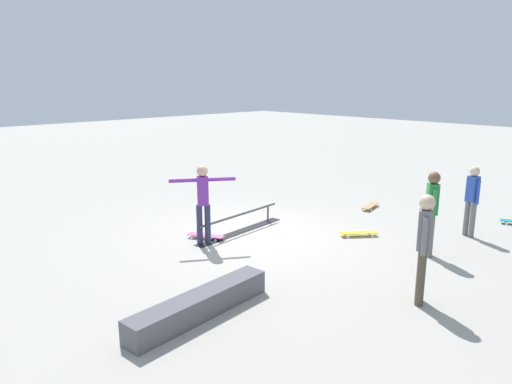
{
  "coord_description": "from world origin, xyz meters",
  "views": [
    {
      "loc": [
        6.71,
        7.13,
        3.31
      ],
      "look_at": [
        -0.01,
        0.13,
        1.0
      ],
      "focal_mm": 33.13,
      "sensor_mm": 36.0,
      "label": 1
    }
  ],
  "objects_px": {
    "skate_ledge": "(200,305)",
    "skateboard_main": "(206,236)",
    "loose_skateboard_natural": "(370,206)",
    "bystander_grey_shirt": "(424,243)",
    "bystander_green_shirt": "(431,209)",
    "grind_rail": "(241,224)",
    "skater_main": "(203,199)",
    "bystander_blue_shirt": "(472,197)",
    "loose_skateboard_yellow": "(359,233)"
  },
  "relations": [
    {
      "from": "skater_main",
      "to": "loose_skateboard_natural",
      "type": "height_order",
      "value": "skater_main"
    },
    {
      "from": "skater_main",
      "to": "bystander_grey_shirt",
      "type": "relative_size",
      "value": 0.98
    },
    {
      "from": "skater_main",
      "to": "skateboard_main",
      "type": "xyz_separation_m",
      "value": [
        -0.22,
        -0.24,
        -0.89
      ]
    },
    {
      "from": "skateboard_main",
      "to": "bystander_blue_shirt",
      "type": "height_order",
      "value": "bystander_blue_shirt"
    },
    {
      "from": "grind_rail",
      "to": "loose_skateboard_natural",
      "type": "xyz_separation_m",
      "value": [
        -3.79,
        0.92,
        -0.11
      ]
    },
    {
      "from": "bystander_green_shirt",
      "to": "grind_rail",
      "type": "bearing_deg",
      "value": -106.31
    },
    {
      "from": "bystander_green_shirt",
      "to": "bystander_blue_shirt",
      "type": "bearing_deg",
      "value": 137.26
    },
    {
      "from": "skater_main",
      "to": "loose_skateboard_natural",
      "type": "relative_size",
      "value": 2.01
    },
    {
      "from": "skateboard_main",
      "to": "bystander_grey_shirt",
      "type": "bearing_deg",
      "value": 159.85
    },
    {
      "from": "bystander_green_shirt",
      "to": "loose_skateboard_natural",
      "type": "height_order",
      "value": "bystander_green_shirt"
    },
    {
      "from": "skate_ledge",
      "to": "bystander_blue_shirt",
      "type": "bearing_deg",
      "value": 169.6
    },
    {
      "from": "skater_main",
      "to": "bystander_blue_shirt",
      "type": "height_order",
      "value": "skater_main"
    },
    {
      "from": "bystander_green_shirt",
      "to": "bystander_grey_shirt",
      "type": "bearing_deg",
      "value": -17.54
    },
    {
      "from": "skate_ledge",
      "to": "skateboard_main",
      "type": "relative_size",
      "value": 3.02
    },
    {
      "from": "skater_main",
      "to": "skateboard_main",
      "type": "distance_m",
      "value": 0.95
    },
    {
      "from": "bystander_blue_shirt",
      "to": "loose_skateboard_natural",
      "type": "xyz_separation_m",
      "value": [
        -0.42,
        -2.73,
        -0.8
      ]
    },
    {
      "from": "grind_rail",
      "to": "bystander_green_shirt",
      "type": "relative_size",
      "value": 1.58
    },
    {
      "from": "grind_rail",
      "to": "skater_main",
      "type": "height_order",
      "value": "skater_main"
    },
    {
      "from": "skate_ledge",
      "to": "loose_skateboard_natural",
      "type": "distance_m",
      "value": 6.97
    },
    {
      "from": "loose_skateboard_yellow",
      "to": "bystander_grey_shirt",
      "type": "bearing_deg",
      "value": 88.56
    },
    {
      "from": "skateboard_main",
      "to": "loose_skateboard_natural",
      "type": "distance_m",
      "value": 4.78
    },
    {
      "from": "bystander_green_shirt",
      "to": "loose_skateboard_yellow",
      "type": "height_order",
      "value": "bystander_green_shirt"
    },
    {
      "from": "bystander_grey_shirt",
      "to": "loose_skateboard_yellow",
      "type": "xyz_separation_m",
      "value": [
        -1.99,
        -2.44,
        -0.89
      ]
    },
    {
      "from": "skate_ledge",
      "to": "bystander_green_shirt",
      "type": "bearing_deg",
      "value": 166.52
    },
    {
      "from": "skateboard_main",
      "to": "bystander_green_shirt",
      "type": "bearing_deg",
      "value": -172.69
    },
    {
      "from": "bystander_green_shirt",
      "to": "loose_skateboard_yellow",
      "type": "relative_size",
      "value": 2.18
    },
    {
      "from": "bystander_blue_shirt",
      "to": "bystander_green_shirt",
      "type": "bearing_deg",
      "value": -73.83
    },
    {
      "from": "skate_ledge",
      "to": "bystander_green_shirt",
      "type": "height_order",
      "value": "bystander_green_shirt"
    },
    {
      "from": "bystander_green_shirt",
      "to": "loose_skateboard_natural",
      "type": "bearing_deg",
      "value": -169.63
    },
    {
      "from": "grind_rail",
      "to": "bystander_green_shirt",
      "type": "distance_m",
      "value": 4.02
    },
    {
      "from": "skate_ledge",
      "to": "bystander_grey_shirt",
      "type": "relative_size",
      "value": 1.43
    },
    {
      "from": "skate_ledge",
      "to": "skater_main",
      "type": "relative_size",
      "value": 1.47
    },
    {
      "from": "bystander_blue_shirt",
      "to": "loose_skateboard_natural",
      "type": "bearing_deg",
      "value": -170.66
    },
    {
      "from": "skate_ledge",
      "to": "loose_skateboard_natural",
      "type": "height_order",
      "value": "skate_ledge"
    },
    {
      "from": "grind_rail",
      "to": "skater_main",
      "type": "bearing_deg",
      "value": -1.3
    },
    {
      "from": "skater_main",
      "to": "loose_skateboard_natural",
      "type": "bearing_deg",
      "value": 23.25
    },
    {
      "from": "skater_main",
      "to": "skateboard_main",
      "type": "height_order",
      "value": "skater_main"
    },
    {
      "from": "skater_main",
      "to": "bystander_green_shirt",
      "type": "bearing_deg",
      "value": -19.18
    },
    {
      "from": "skater_main",
      "to": "bystander_blue_shirt",
      "type": "distance_m",
      "value": 5.71
    },
    {
      "from": "bystander_blue_shirt",
      "to": "loose_skateboard_yellow",
      "type": "height_order",
      "value": "bystander_blue_shirt"
    },
    {
      "from": "bystander_blue_shirt",
      "to": "bystander_grey_shirt",
      "type": "height_order",
      "value": "bystander_grey_shirt"
    },
    {
      "from": "bystander_green_shirt",
      "to": "loose_skateboard_yellow",
      "type": "xyz_separation_m",
      "value": [
        0.0,
        -1.58,
        -0.86
      ]
    },
    {
      "from": "skater_main",
      "to": "loose_skateboard_yellow",
      "type": "distance_m",
      "value": 3.46
    },
    {
      "from": "skate_ledge",
      "to": "bystander_green_shirt",
      "type": "distance_m",
      "value": 4.84
    },
    {
      "from": "skateboard_main",
      "to": "loose_skateboard_natural",
      "type": "relative_size",
      "value": 0.98
    },
    {
      "from": "grind_rail",
      "to": "bystander_green_shirt",
      "type": "bearing_deg",
      "value": 108.72
    },
    {
      "from": "bystander_grey_shirt",
      "to": "loose_skateboard_yellow",
      "type": "distance_m",
      "value": 3.27
    },
    {
      "from": "skateboard_main",
      "to": "bystander_blue_shirt",
      "type": "distance_m",
      "value": 5.75
    },
    {
      "from": "skater_main",
      "to": "bystander_green_shirt",
      "type": "relative_size",
      "value": 1.01
    },
    {
      "from": "skateboard_main",
      "to": "bystander_grey_shirt",
      "type": "xyz_separation_m",
      "value": [
        -0.52,
        4.6,
        0.89
      ]
    }
  ]
}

